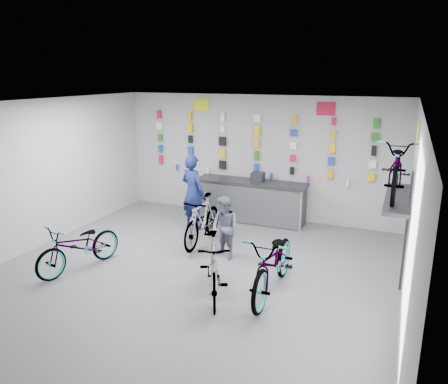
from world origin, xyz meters
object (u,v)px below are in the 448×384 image
at_px(counter, 250,202).
at_px(clerk, 193,192).
at_px(bike_right, 274,263).
at_px(bike_service, 202,220).
at_px(bike_left, 79,246).
at_px(customer, 225,228).
at_px(bike_center, 214,267).

xyz_separation_m(counter, clerk, (-1.05, -1.00, 0.38)).
distance_m(bike_right, bike_service, 2.52).
relative_size(bike_left, bike_right, 0.84).
bearing_deg(bike_right, bike_service, 142.17).
distance_m(bike_left, bike_service, 2.52).
xyz_separation_m(bike_right, customer, (-1.28, 1.01, 0.08)).
relative_size(counter, bike_service, 1.58).
xyz_separation_m(counter, bike_left, (-1.94, -3.80, -0.03)).
xyz_separation_m(clerk, customer, (1.34, -1.30, -0.25)).
bearing_deg(customer, bike_left, -121.32).
bearing_deg(counter, bike_center, -79.23).
bearing_deg(bike_center, clerk, 97.61).
bearing_deg(bike_right, counter, 114.78).
relative_size(counter, customer, 2.19).
height_order(clerk, customer, clerk).
distance_m(counter, bike_center, 3.85).
height_order(bike_center, bike_service, bike_service).
distance_m(bike_left, customer, 2.69).
bearing_deg(bike_service, clerk, 127.13).
distance_m(bike_center, customer, 1.55).
xyz_separation_m(counter, customer, (0.29, -2.30, 0.13)).
relative_size(counter, bike_center, 1.61).
relative_size(counter, clerk, 1.57).
relative_size(bike_service, customer, 1.39).
distance_m(bike_center, bike_right, 0.97).
xyz_separation_m(counter, bike_right, (1.57, -3.31, 0.05)).
bearing_deg(clerk, bike_center, 139.70).
relative_size(bike_left, customer, 1.40).
height_order(counter, bike_left, counter).
bearing_deg(bike_center, bike_right, 4.38).
bearing_deg(clerk, bike_right, 155.87).
xyz_separation_m(bike_left, bike_service, (1.50, 2.02, 0.06)).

